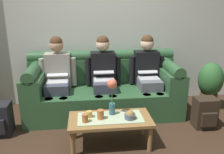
{
  "coord_description": "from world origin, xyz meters",
  "views": [
    {
      "loc": [
        -0.28,
        -2.4,
        1.72
      ],
      "look_at": [
        0.09,
        0.76,
        0.71
      ],
      "focal_mm": 38.57,
      "sensor_mm": 36.0,
      "label": 1
    }
  ],
  "objects": [
    {
      "name": "cup_far_center",
      "position": [
        -0.3,
        0.12,
        0.43
      ],
      "size": [
        0.07,
        0.07,
        0.1
      ],
      "primitive_type": "cylinder",
      "color": "#B26633",
      "rests_on": "coffee_table"
    },
    {
      "name": "flower_vase",
      "position": [
        0.03,
        0.29,
        0.67
      ],
      "size": [
        0.12,
        0.12,
        0.46
      ],
      "color": "#336672",
      "rests_on": "coffee_table"
    },
    {
      "name": "back_wall_patterned",
      "position": [
        0.0,
        1.7,
        1.45
      ],
      "size": [
        6.0,
        0.12,
        2.9
      ],
      "primitive_type": "cube",
      "color": "silver",
      "rests_on": "ground_plane"
    },
    {
      "name": "cup_near_left",
      "position": [
        -0.12,
        0.18,
        0.44
      ],
      "size": [
        0.08,
        0.08,
        0.11
      ],
      "primitive_type": "cylinder",
      "color": "#B26633",
      "rests_on": "coffee_table"
    },
    {
      "name": "person_left",
      "position": [
        -0.7,
        1.17,
        0.66
      ],
      "size": [
        0.56,
        0.67,
        1.22
      ],
      "color": "#383D4C",
      "rests_on": "ground_plane"
    },
    {
      "name": "backpack_right",
      "position": [
        1.38,
        0.5,
        0.21
      ],
      "size": [
        0.3,
        0.27,
        0.44
      ],
      "color": "#2D2319",
      "rests_on": "ground_plane"
    },
    {
      "name": "ground_plane",
      "position": [
        0.0,
        0.0,
        0.0
      ],
      "size": [
        14.0,
        14.0,
        0.0
      ],
      "primitive_type": "plane",
      "color": "#382619"
    },
    {
      "name": "person_middle",
      "position": [
        0.0,
        1.17,
        0.66
      ],
      "size": [
        0.56,
        0.67,
        1.22
      ],
      "color": "#383D4C",
      "rests_on": "ground_plane"
    },
    {
      "name": "snack_bowl",
      "position": [
        0.23,
        0.15,
        0.42
      ],
      "size": [
        0.13,
        0.13,
        0.11
      ],
      "color": "#4C5666",
      "rests_on": "coffee_table"
    },
    {
      "name": "cup_near_right",
      "position": [
        -0.25,
        0.24,
        0.42
      ],
      "size": [
        0.07,
        0.07,
        0.08
      ],
      "primitive_type": "cylinder",
      "color": "gold",
      "rests_on": "coffee_table"
    },
    {
      "name": "potted_plant",
      "position": [
        1.75,
        1.12,
        0.43
      ],
      "size": [
        0.4,
        0.4,
        0.78
      ],
      "color": "brown",
      "rests_on": "ground_plane"
    },
    {
      "name": "person_right",
      "position": [
        0.7,
        1.17,
        0.66
      ],
      "size": [
        0.56,
        0.67,
        1.22
      ],
      "color": "#595B66",
      "rests_on": "ground_plane"
    },
    {
      "name": "coffee_table",
      "position": [
        0.0,
        0.21,
        0.32
      ],
      "size": [
        1.0,
        0.49,
        0.38
      ],
      "color": "olive",
      "rests_on": "ground_plane"
    },
    {
      "name": "couch",
      "position": [
        0.0,
        1.17,
        0.37
      ],
      "size": [
        2.35,
        0.88,
        0.96
      ],
      "color": "#2D5633",
      "rests_on": "ground_plane"
    }
  ]
}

